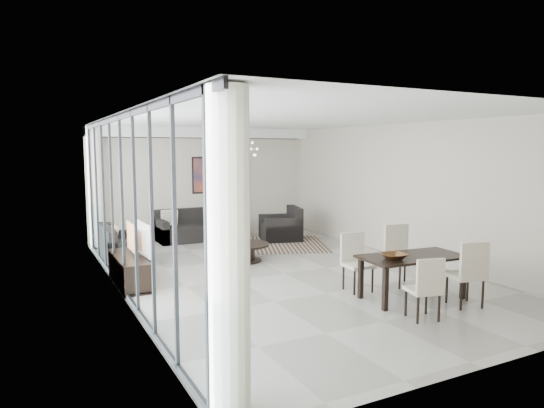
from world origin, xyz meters
TOP-DOWN VIEW (x-y plane):
  - room_shell at (0.46, 0.00)m, footprint 6.00×9.00m
  - window_wall at (-2.86, 0.00)m, footprint 0.37×8.95m
  - soffit at (0.00, 4.30)m, footprint 5.98×0.40m
  - painting at (0.50, 4.47)m, footprint 1.68×0.04m
  - chandelier at (0.30, 2.50)m, footprint 0.66×0.66m
  - rug at (0.94, 2.60)m, footprint 3.39×3.03m
  - coffee_table at (-0.27, 1.29)m, footprint 1.07×1.07m
  - bowl_coffee at (-0.28, 1.24)m, footprint 0.25×0.25m
  - sofa_main at (-0.30, 4.07)m, footprint 2.19×0.90m
  - loveseat at (-2.55, 2.40)m, footprint 0.86×1.53m
  - armchair at (1.59, 3.04)m, footprint 1.19×1.23m
  - side_table at (-2.65, 4.14)m, footprint 0.42×0.42m
  - tv_console at (-2.76, 0.60)m, footprint 0.45×1.60m
  - television at (-2.60, 0.59)m, footprint 0.17×1.00m
  - dining_table at (1.05, -2.28)m, footprint 1.72×0.95m
  - dining_chair_sw at (0.51, -3.13)m, footprint 0.49×0.49m
  - dining_chair_se at (1.48, -3.00)m, footprint 0.56×0.56m
  - dining_chair_nw at (0.55, -1.47)m, footprint 0.47×0.47m
  - dining_chair_ne at (1.46, -1.53)m, footprint 0.53×0.53m
  - bowl_dining at (0.62, -2.33)m, footprint 0.41×0.41m

SIDE VIEW (x-z plane):
  - rug at x=0.94m, z-range 0.00..0.01m
  - coffee_table at x=-0.27m, z-range 0.02..0.40m
  - tv_console at x=-2.76m, z-range 0.00..0.50m
  - loveseat at x=-2.55m, z-range -0.12..0.64m
  - sofa_main at x=-0.30m, z-range -0.13..0.67m
  - armchair at x=1.59m, z-range -0.13..0.72m
  - side_table at x=-2.65m, z-range 0.10..0.68m
  - bowl_coffee at x=-0.28m, z-range 0.37..0.44m
  - dining_chair_sw at x=0.51m, z-range 0.06..0.96m
  - dining_chair_nw at x=0.55m, z-range 0.07..1.02m
  - dining_chair_se at x=1.48m, z-range 0.08..1.08m
  - dining_chair_ne at x=1.46m, z-range 0.08..1.12m
  - dining_table at x=1.05m, z-range 0.26..0.95m
  - bowl_dining at x=0.62m, z-range 0.69..0.78m
  - television at x=-2.60m, z-range 0.50..1.07m
  - room_shell at x=0.46m, z-range 0.00..2.90m
  - window_wall at x=-2.86m, z-range 0.02..2.92m
  - painting at x=0.50m, z-range 1.16..2.14m
  - chandelier at x=0.30m, z-range 2.00..2.71m
  - soffit at x=0.00m, z-range 2.64..2.90m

